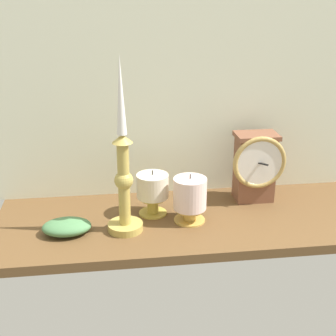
# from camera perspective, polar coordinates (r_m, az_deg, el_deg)

# --- Properties ---
(ground_plane) EXTENTS (1.00, 0.36, 0.02)m
(ground_plane) POSITION_cam_1_polar(r_m,az_deg,el_deg) (1.22, 2.89, -6.51)
(ground_plane) COLOR brown
(back_wall) EXTENTS (1.20, 0.02, 0.65)m
(back_wall) POSITION_cam_1_polar(r_m,az_deg,el_deg) (1.29, 1.69, 10.81)
(back_wall) COLOR beige
(back_wall) RESTS_ON ground_plane
(mantel_clock) EXTENTS (0.15, 0.10, 0.19)m
(mantel_clock) POSITION_cam_1_polar(r_m,az_deg,el_deg) (1.30, 10.58, 0.27)
(mantel_clock) COLOR brown
(mantel_clock) RESTS_ON ground_plane
(candlestick_tall_left) EXTENTS (0.09, 0.09, 0.43)m
(candlestick_tall_left) POSITION_cam_1_polar(r_m,az_deg,el_deg) (1.10, -5.42, -0.88)
(candlestick_tall_left) COLOR tan
(candlestick_tall_left) RESTS_ON ground_plane
(pillar_candle_front) EXTENTS (0.08, 0.08, 0.12)m
(pillar_candle_front) POSITION_cam_1_polar(r_m,az_deg,el_deg) (1.21, -1.88, -2.70)
(pillar_candle_front) COLOR gold
(pillar_candle_front) RESTS_ON ground_plane
(pillar_candle_near_clock) EXTENTS (0.08, 0.08, 0.13)m
(pillar_candle_near_clock) POSITION_cam_1_polar(r_m,az_deg,el_deg) (1.18, 2.67, -3.55)
(pillar_candle_near_clock) COLOR gold
(pillar_candle_near_clock) RESTS_ON ground_plane
(ivy_sprig) EXTENTS (0.12, 0.08, 0.04)m
(ivy_sprig) POSITION_cam_1_polar(r_m,az_deg,el_deg) (1.16, -12.20, -6.99)
(ivy_sprig) COLOR #4A7C4B
(ivy_sprig) RESTS_ON ground_plane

